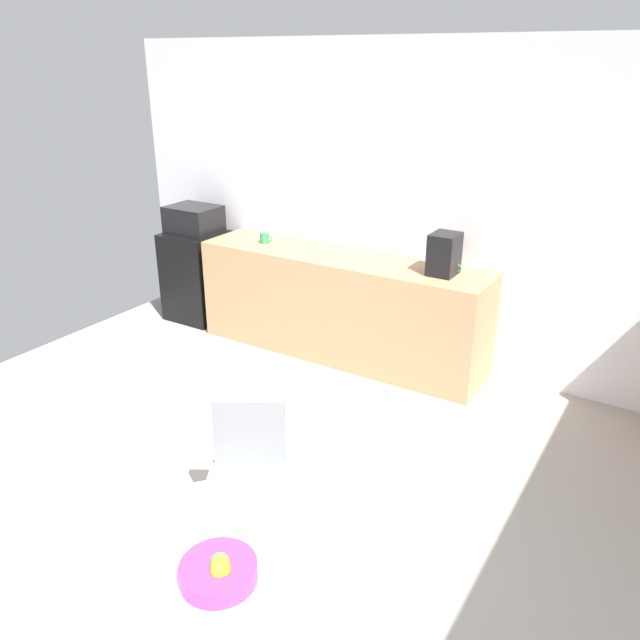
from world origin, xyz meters
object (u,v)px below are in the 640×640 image
at_px(microwave, 194,220).
at_px(mug_green, 265,238).
at_px(chair_gray, 248,461).
at_px(fruit_bowl, 219,571).
at_px(mug_white, 451,268).
at_px(round_table, 214,603).
at_px(mini_fridge, 198,276).
at_px(coffee_maker, 444,254).

xyz_separation_m(microwave, mug_green, (0.86, -0.03, -0.05)).
bearing_deg(chair_gray, mug_green, 124.56).
distance_m(fruit_bowl, mug_white, 3.23).
bearing_deg(fruit_bowl, mug_green, 124.05).
xyz_separation_m(round_table, chair_gray, (-0.51, 0.85, -0.07)).
bearing_deg(mug_green, chair_gray, -55.44).
bearing_deg(mug_white, mini_fridge, -178.96).
xyz_separation_m(microwave, fruit_bowl, (2.98, -3.15, -0.23)).
height_order(chair_gray, fruit_bowl, fruit_bowl).
bearing_deg(chair_gray, fruit_bowl, -57.35).
relative_size(chair_gray, mug_white, 6.43).
height_order(microwave, mug_white, microwave).
bearing_deg(microwave, mini_fridge, 0.00).
bearing_deg(chair_gray, mug_white, 86.29).
relative_size(fruit_bowl, mug_green, 2.17).
distance_m(mug_white, coffee_maker, 0.13).
relative_size(mini_fridge, coffee_maker, 2.71).
height_order(microwave, chair_gray, microwave).
bearing_deg(mug_white, fruit_bowl, -83.06).
relative_size(round_table, mug_green, 8.82).
height_order(fruit_bowl, mug_green, mug_green).
xyz_separation_m(microwave, mug_white, (2.59, 0.05, -0.05)).
height_order(microwave, coffee_maker, coffee_maker).
distance_m(chair_gray, mug_white, 2.40).
xyz_separation_m(microwave, chair_gray, (2.43, -2.31, -0.48)).
bearing_deg(mug_white, coffee_maker, -134.67).
xyz_separation_m(mini_fridge, coffee_maker, (2.54, 0.00, 0.63)).
xyz_separation_m(round_table, fruit_bowl, (0.03, -0.00, 0.17)).
distance_m(round_table, coffee_maker, 3.21).
distance_m(microwave, chair_gray, 3.39).
bearing_deg(mini_fridge, chair_gray, -43.48).
xyz_separation_m(microwave, coffee_maker, (2.54, 0.00, 0.06)).
bearing_deg(mug_green, mug_white, 2.40).
relative_size(round_table, fruit_bowl, 4.07).
distance_m(fruit_bowl, mug_green, 3.78).
relative_size(mini_fridge, mug_green, 6.73).
bearing_deg(fruit_bowl, mug_white, 96.94).
height_order(round_table, mug_white, mug_white).
bearing_deg(microwave, chair_gray, -43.48).
bearing_deg(mini_fridge, coffee_maker, 0.00).
distance_m(round_table, chair_gray, 0.99).
bearing_deg(mini_fridge, round_table, -47.00).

